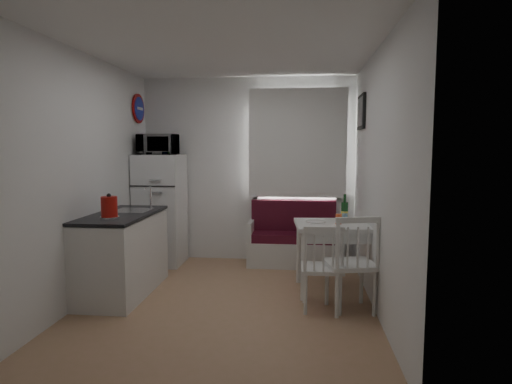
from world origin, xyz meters
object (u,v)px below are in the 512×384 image
at_px(dining_table, 342,231).
at_px(wine_bottle, 345,208).
at_px(chair_left, 323,259).
at_px(kettle, 109,207).
at_px(chair_right, 352,254).
at_px(fridge, 161,210).
at_px(bench, 293,244).
at_px(kitchen_counter, 123,253).
at_px(microwave, 158,144).

height_order(dining_table, wine_bottle, wine_bottle).
distance_m(dining_table, chair_left, 0.72).
bearing_deg(chair_left, kettle, -179.82).
height_order(chair_left, chair_right, chair_right).
relative_size(dining_table, chair_left, 2.34).
bearing_deg(fridge, bench, 3.39).
height_order(chair_left, wine_bottle, wine_bottle).
bearing_deg(kettle, bench, 44.29).
distance_m(kitchen_counter, chair_right, 2.48).
xyz_separation_m(microwave, wine_bottle, (2.43, -0.78, -0.72)).
xyz_separation_m(kitchen_counter, bench, (1.85, 1.35, -0.16)).
height_order(kitchen_counter, microwave, microwave).
xyz_separation_m(bench, chair_left, (0.32, -1.70, 0.25)).
xyz_separation_m(kitchen_counter, chair_right, (2.45, -0.35, 0.15)).
relative_size(fridge, kettle, 5.98).
height_order(bench, chair_right, chair_right).
bearing_deg(kitchen_counter, microwave, 89.06).
relative_size(dining_table, chair_right, 2.03).
bearing_deg(chair_right, fridge, 134.12).
xyz_separation_m(bench, dining_table, (0.57, -1.04, 0.40)).
relative_size(chair_left, chair_right, 0.87).
bearing_deg(fridge, microwave, -90.00).
xyz_separation_m(chair_left, chair_right, (0.28, -0.01, 0.06)).
bearing_deg(chair_left, chair_right, -3.65).
relative_size(bench, dining_table, 1.13).
height_order(kitchen_counter, fridge, fridge).
bearing_deg(kitchen_counter, fridge, 89.10).
bearing_deg(wine_bottle, bench, 122.45).
height_order(chair_left, kettle, kettle).
bearing_deg(kitchen_counter, dining_table, 7.44).
bearing_deg(chair_left, wine_bottle, 68.34).
xyz_separation_m(bench, wine_bottle, (0.60, -0.94, 0.64)).
height_order(chair_right, kettle, kettle).
bearing_deg(dining_table, microwave, 155.06).
xyz_separation_m(kitchen_counter, fridge, (0.02, 1.24, 0.31)).
relative_size(bench, fridge, 0.81).
relative_size(bench, microwave, 2.46).
height_order(bench, chair_left, bench).
bearing_deg(kettle, wine_bottle, 18.94).
distance_m(dining_table, wine_bottle, 0.27).
bearing_deg(wine_bottle, chair_left, -110.13).
height_order(kitchen_counter, chair_left, kitchen_counter).
bearing_deg(wine_bottle, kettle, -161.06).
xyz_separation_m(bench, kettle, (-1.80, -1.76, 0.73)).
relative_size(dining_table, fridge, 0.72).
bearing_deg(dining_table, kettle, -167.90).
bearing_deg(kettle, chair_right, 1.27).
bearing_deg(microwave, dining_table, -20.08).
height_order(chair_right, fridge, fridge).
height_order(chair_right, wine_bottle, wine_bottle).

